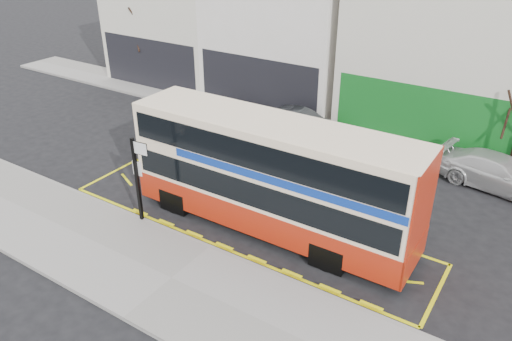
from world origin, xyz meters
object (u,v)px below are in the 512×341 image
Objects in this scene: car_white at (499,173)px; street_tree_left at (145,16)px; bus_stop_post at (138,173)px; car_grey at (301,124)px; car_silver at (225,110)px; double_decker_bus at (272,175)px.

street_tree_left is (-21.67, 2.57, 3.64)m from car_white.
bus_stop_post is 0.51× the size of street_tree_left.
street_tree_left reaches higher than car_grey.
bus_stop_post reaches higher than car_silver.
car_white reaches higher than car_silver.
street_tree_left reaches higher than car_silver.
car_white is at bearing -94.98° from car_grey.
street_tree_left is (-12.46, 2.41, 3.64)m from car_grey.
car_white is 22.13m from street_tree_left.
street_tree_left reaches higher than double_decker_bus.
car_grey reaches higher than car_silver.
car_grey is 13.20m from street_tree_left.
car_grey is at bearing -10.96° from street_tree_left.
double_decker_bus is 3.19× the size of bus_stop_post.
bus_stop_post is 16.93m from street_tree_left.
double_decker_bus is at bearing -154.01° from car_silver.
car_white is (9.21, -0.16, 0.00)m from car_grey.
double_decker_bus is at bearing -33.16° from street_tree_left.
car_grey is 0.66× the size of street_tree_left.
double_decker_bus reaches higher than car_white.
car_white is (10.31, 9.77, -1.38)m from bus_stop_post.
street_tree_left is at bearing 127.58° from bus_stop_post.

